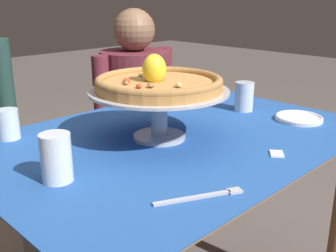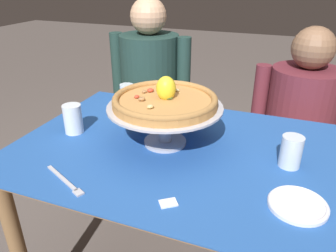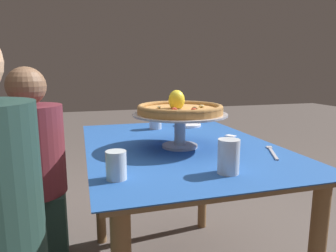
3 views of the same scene
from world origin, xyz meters
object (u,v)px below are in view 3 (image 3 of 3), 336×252
at_px(dinner_fork, 272,152).
at_px(diner_right, 33,171).
at_px(pizza, 180,108).
at_px(water_glass_side_right, 155,121).
at_px(water_glass_side_left, 228,159).
at_px(side_plate, 188,125).
at_px(pizza_stand, 180,122).
at_px(water_glass_back_left, 116,167).
at_px(sugar_packet, 231,136).

bearing_deg(dinner_fork, diner_right, 56.52).
xyz_separation_m(pizza, water_glass_side_right, (0.45, 0.00, -0.13)).
bearing_deg(water_glass_side_right, diner_right, 86.30).
bearing_deg(water_glass_side_left, side_plate, -10.86).
bearing_deg(pizza_stand, pizza, 110.24).
bearing_deg(side_plate, water_glass_side_left, 169.14).
distance_m(water_glass_side_right, dinner_fork, 0.74).
distance_m(dinner_fork, diner_right, 1.28).
height_order(water_glass_back_left, diner_right, diner_right).
bearing_deg(sugar_packet, dinner_fork, -176.74).
height_order(water_glass_side_right, dinner_fork, water_glass_side_right).
height_order(pizza_stand, water_glass_side_right, pizza_stand).
distance_m(side_plate, dinner_fork, 0.70).
relative_size(water_glass_side_left, sugar_packet, 2.38).
height_order(pizza, diner_right, diner_right).
height_order(side_plate, diner_right, diner_right).
bearing_deg(water_glass_side_left, water_glass_side_right, 3.37).
bearing_deg(water_glass_side_right, water_glass_side_left, -176.63).
distance_m(dinner_fork, sugar_packet, 0.34).
relative_size(water_glass_side_left, diner_right, 0.11).
distance_m(pizza, water_glass_side_right, 0.47).
relative_size(pizza_stand, diner_right, 0.38).
distance_m(pizza, sugar_packet, 0.40).
bearing_deg(dinner_fork, side_plate, 11.37).
relative_size(water_glass_side_left, side_plate, 0.72).
height_order(water_glass_side_right, sugar_packet, water_glass_side_right).
height_order(pizza, dinner_fork, pizza).
relative_size(water_glass_side_left, dinner_fork, 0.60).
bearing_deg(diner_right, dinner_fork, -123.48).
bearing_deg(water_glass_side_left, dinner_fork, -58.68).
relative_size(water_glass_side_left, water_glass_back_left, 1.27).
height_order(side_plate, dinner_fork, side_plate).
relative_size(pizza_stand, water_glass_side_right, 3.84).
bearing_deg(water_glass_side_right, dinner_fork, -151.49).
xyz_separation_m(water_glass_side_left, side_plate, (0.87, -0.17, -0.04)).
relative_size(pizza_stand, water_glass_side_left, 3.58).
distance_m(pizza_stand, sugar_packet, 0.38).
relative_size(water_glass_side_right, sugar_packet, 2.22).
relative_size(water_glass_back_left, dinner_fork, 0.47).
bearing_deg(diner_right, water_glass_back_left, -155.82).
distance_m(pizza, dinner_fork, 0.44).
bearing_deg(sugar_packet, pizza_stand, 112.90).
xyz_separation_m(water_glass_side_left, sugar_packet, (0.52, -0.28, -0.05)).
bearing_deg(dinner_fork, water_glass_back_left, 101.34).
distance_m(water_glass_side_left, diner_right, 1.18).
bearing_deg(pizza_stand, water_glass_side_right, 0.30).
height_order(dinner_fork, diner_right, diner_right).
bearing_deg(diner_right, pizza_stand, -125.38).
relative_size(side_plate, diner_right, 0.15).
xyz_separation_m(water_glass_back_left, dinner_fork, (0.14, -0.68, -0.04)).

